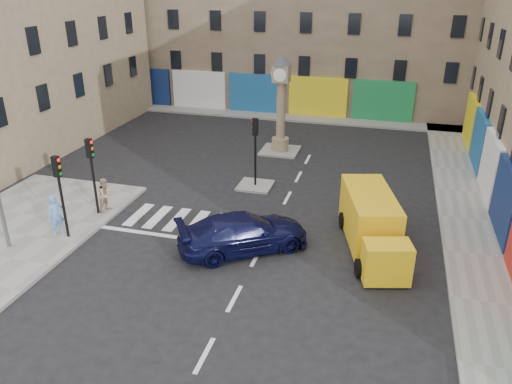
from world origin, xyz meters
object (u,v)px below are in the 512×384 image
at_px(pedestrian_blue, 56,215).
at_px(pedestrian_tan, 106,195).
at_px(traffic_light_left_far, 92,164).
at_px(yellow_van, 372,223).
at_px(traffic_light_left_near, 59,184).
at_px(clock_pillar, 281,97).
at_px(traffic_light_island, 255,141).
at_px(navy_sedan, 244,233).

height_order(pedestrian_blue, pedestrian_tan, pedestrian_blue).
height_order(traffic_light_left_far, pedestrian_blue, traffic_light_left_far).
distance_m(yellow_van, pedestrian_tan, 12.42).
relative_size(traffic_light_left_near, clock_pillar, 0.61).
bearing_deg(yellow_van, clock_pillar, 105.35).
bearing_deg(traffic_light_island, yellow_van, -37.30).
xyz_separation_m(clock_pillar, pedestrian_tan, (-6.00, -11.05, -2.57)).
distance_m(traffic_light_left_far, traffic_light_island, 8.30).
relative_size(traffic_light_island, yellow_van, 0.59).
relative_size(yellow_van, pedestrian_tan, 3.76).
distance_m(pedestrian_blue, pedestrian_tan, 2.75).
distance_m(yellow_van, pedestrian_blue, 13.56).
xyz_separation_m(traffic_light_left_far, traffic_light_island, (6.30, 5.40, -0.03)).
height_order(traffic_light_left_near, navy_sedan, traffic_light_left_near).
bearing_deg(yellow_van, pedestrian_blue, 176.65).
bearing_deg(traffic_light_island, clock_pillar, 90.00).
bearing_deg(traffic_light_left_far, yellow_van, 2.29).
distance_m(traffic_light_island, yellow_van, 8.21).
bearing_deg(traffic_light_left_near, yellow_van, 12.88).
bearing_deg(traffic_light_left_near, navy_sedan, 8.97).
distance_m(traffic_light_left_far, clock_pillar, 13.05).
height_order(traffic_light_left_far, traffic_light_island, traffic_light_left_far).
xyz_separation_m(clock_pillar, yellow_van, (6.42, -10.89, -2.46)).
distance_m(traffic_light_left_far, yellow_van, 12.82).
xyz_separation_m(navy_sedan, pedestrian_blue, (-8.18, -1.07, 0.25)).
xyz_separation_m(traffic_light_left_near, pedestrian_blue, (-0.56, 0.13, -1.58)).
height_order(traffic_light_island, pedestrian_blue, traffic_light_island).
bearing_deg(navy_sedan, yellow_van, -106.69).
xyz_separation_m(traffic_light_left_far, clock_pillar, (6.30, 11.40, 0.93)).
bearing_deg(clock_pillar, yellow_van, -59.47).
bearing_deg(yellow_van, pedestrian_tan, 165.59).
height_order(traffic_light_left_far, clock_pillar, clock_pillar).
distance_m(clock_pillar, pedestrian_blue, 15.49).
distance_m(traffic_light_left_near, traffic_light_left_far, 2.40).
relative_size(clock_pillar, yellow_van, 0.97).
distance_m(traffic_light_island, pedestrian_blue, 10.40).
bearing_deg(traffic_light_left_near, pedestrian_blue, 166.95).
xyz_separation_m(traffic_light_island, clock_pillar, (0.00, 6.00, 0.96)).
xyz_separation_m(traffic_light_left_near, yellow_van, (12.72, 2.91, -1.53)).
bearing_deg(yellow_van, traffic_light_left_far, 167.11).
height_order(traffic_light_left_far, pedestrian_tan, traffic_light_left_far).
bearing_deg(pedestrian_tan, clock_pillar, -14.03).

